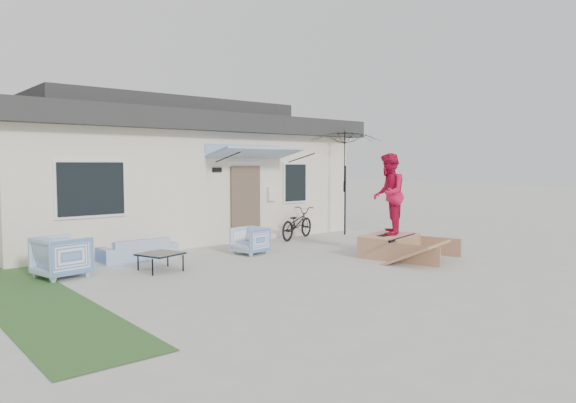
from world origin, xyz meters
TOP-DOWN VIEW (x-y plane):
  - ground at (0.00, 0.00)m, footprint 90.00×90.00m
  - grass_strip at (-5.20, 2.00)m, footprint 1.40×8.00m
  - house at (0.00, 7.99)m, footprint 10.80×8.49m
  - loveseat at (-2.44, 3.76)m, footprint 1.70×0.51m
  - armchair_left at (-4.30, 2.98)m, footprint 0.95×0.99m
  - armchair_right at (-0.05, 2.80)m, footprint 0.77×0.80m
  - coffee_table at (-2.59, 2.35)m, footprint 0.93×0.93m
  - bicycle at (2.48, 4.01)m, footprint 1.81×1.17m
  - patio_umbrella at (4.21, 3.77)m, footprint 2.63×2.53m
  - skate_ramp at (2.35, 0.52)m, footprint 1.91×2.25m
  - skateboard at (2.33, 0.56)m, footprint 0.85×0.39m
  - skater at (2.33, 0.56)m, footprint 1.17×1.13m

SIDE VIEW (x-z plane):
  - ground at x=0.00m, z-range 0.00..0.00m
  - grass_strip at x=-5.20m, z-range 0.00..0.01m
  - coffee_table at x=-2.59m, z-range 0.00..0.36m
  - skate_ramp at x=2.35m, z-range 0.00..0.48m
  - loveseat at x=-2.44m, z-range 0.00..0.66m
  - armchair_right at x=-0.05m, z-range 0.00..0.72m
  - armchair_left at x=-4.30m, z-range 0.00..0.88m
  - skateboard at x=2.33m, z-range 0.48..0.54m
  - bicycle at x=2.48m, z-range 0.00..1.09m
  - skater at x=2.33m, z-range 0.54..2.43m
  - patio_umbrella at x=4.21m, z-range 0.65..2.85m
  - house at x=0.00m, z-range -0.11..3.99m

